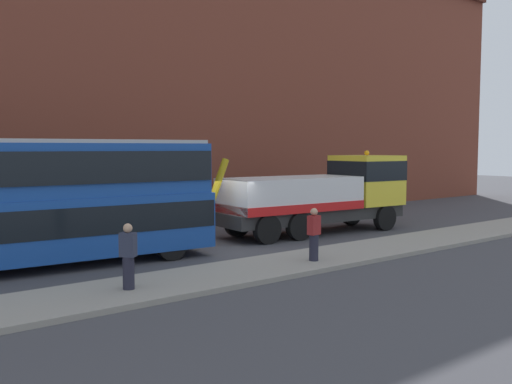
{
  "coord_description": "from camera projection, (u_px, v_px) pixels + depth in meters",
  "views": [
    {
      "loc": [
        -11.88,
        -17.54,
        3.8
      ],
      "look_at": [
        2.12,
        0.33,
        2.0
      ],
      "focal_mm": 39.44,
      "sensor_mm": 36.0,
      "label": 1
    }
  ],
  "objects": [
    {
      "name": "pedestrian_onlooker",
      "position": [
        128.0,
        257.0,
        14.45
      ],
      "size": [
        0.45,
        0.47,
        1.71
      ],
      "rotation": [
        0.0,
        0.0,
        0.68
      ],
      "color": "#232333",
      "rests_on": "near_kerb"
    },
    {
      "name": "recovery_tow_truck",
      "position": [
        322.0,
        193.0,
        25.06
      ],
      "size": [
        10.22,
        3.28,
        3.67
      ],
      "rotation": [
        0.0,
        0.0,
        -0.07
      ],
      "color": "#2D2D2D",
      "rests_on": "ground_plane"
    },
    {
      "name": "ground_plane",
      "position": [
        218.0,
        248.0,
        21.37
      ],
      "size": [
        120.0,
        120.0,
        0.0
      ],
      "primitive_type": "plane",
      "color": "#424247"
    },
    {
      "name": "building_facade",
      "position": [
        127.0,
        58.0,
        26.69
      ],
      "size": [
        60.0,
        1.5,
        16.0
      ],
      "color": "brown",
      "rests_on": "ground_plane"
    },
    {
      "name": "double_decker_bus",
      "position": [
        42.0,
        198.0,
        17.53
      ],
      "size": [
        11.17,
        3.34,
        4.06
      ],
      "rotation": [
        0.0,
        0.0,
        -0.07
      ],
      "color": "#19479E",
      "rests_on": "ground_plane"
    },
    {
      "name": "pedestrian_bystander",
      "position": [
        314.0,
        235.0,
        18.1
      ],
      "size": [
        0.43,
        0.34,
        1.71
      ],
      "rotation": [
        0.0,
        0.0,
        1.7
      ],
      "color": "#232333",
      "rests_on": "near_kerb"
    },
    {
      "name": "near_kerb",
      "position": [
        291.0,
        264.0,
        18.07
      ],
      "size": [
        60.0,
        2.8,
        0.15
      ],
      "primitive_type": "cube",
      "color": "gray",
      "rests_on": "ground_plane"
    }
  ]
}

